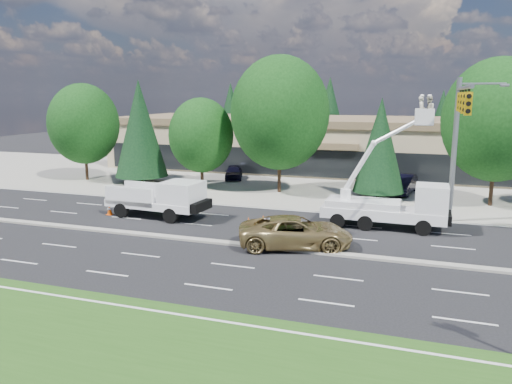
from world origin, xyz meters
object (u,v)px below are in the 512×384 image
(utility_pickup, at_px, (162,202))
(bucket_truck, at_px, (395,201))
(minivan, at_px, (296,232))
(signal_mast, at_px, (459,128))

(utility_pickup, height_order, bucket_truck, bucket_truck)
(utility_pickup, xyz_separation_m, bucket_truck, (14.63, 2.03, 0.67))
(bucket_truck, height_order, minivan, bucket_truck)
(signal_mast, relative_size, bucket_truck, 1.27)
(minivan, bearing_deg, utility_pickup, 53.00)
(signal_mast, distance_m, utility_pickup, 18.83)
(utility_pickup, relative_size, minivan, 1.11)
(signal_mast, distance_m, bucket_truck, 5.53)
(signal_mast, xyz_separation_m, bucket_truck, (-3.28, -0.85, -4.37))
(signal_mast, xyz_separation_m, minivan, (-7.95, -6.44, -5.23))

